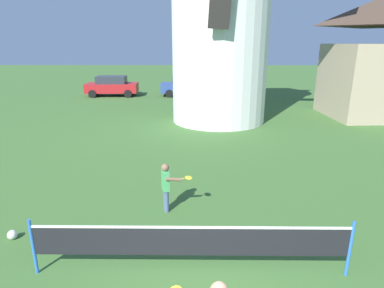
% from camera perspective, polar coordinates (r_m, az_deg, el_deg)
% --- Properties ---
extents(tennis_net, '(5.71, 0.06, 1.10)m').
position_cam_1_polar(tennis_net, '(5.94, -0.21, -16.87)').
color(tennis_net, blue).
rests_on(tennis_net, ground_plane).
extents(player_far, '(0.80, 0.41, 1.26)m').
position_cam_1_polar(player_far, '(7.99, -4.53, -7.16)').
color(player_far, slate).
rests_on(player_far, ground_plane).
extents(stray_ball, '(0.20, 0.20, 0.20)m').
position_cam_1_polar(stray_ball, '(8.16, -29.24, -13.85)').
color(stray_ball, silver).
rests_on(stray_ball, ground_plane).
extents(parked_car_red, '(4.07, 2.02, 1.56)m').
position_cam_1_polar(parked_car_red, '(26.60, -14.00, 9.98)').
color(parked_car_red, red).
rests_on(parked_car_red, ground_plane).
extents(parked_car_blue, '(4.25, 2.05, 1.56)m').
position_cam_1_polar(parked_car_blue, '(26.00, -0.85, 10.32)').
color(parked_car_blue, '#334C99').
rests_on(parked_car_blue, ground_plane).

